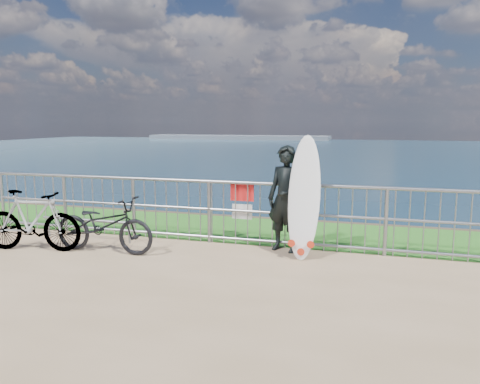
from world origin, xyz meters
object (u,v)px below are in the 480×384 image
(surfboard, at_px, (304,202))
(bicycle_far, at_px, (32,221))
(surfer, at_px, (286,199))
(bicycle_near, at_px, (104,225))

(surfboard, distance_m, bicycle_far, 4.50)
(surfer, relative_size, bicycle_far, 1.03)
(bicycle_near, height_order, bicycle_far, bicycle_far)
(surfer, bearing_deg, bicycle_far, -147.95)
(surfboard, height_order, bicycle_near, surfboard)
(surfboard, xyz_separation_m, bicycle_near, (-3.19, -0.63, -0.43))
(surfer, relative_size, surfboard, 0.90)
(surfboard, distance_m, bicycle_near, 3.28)
(surfer, distance_m, surfboard, 0.47)
(surfer, height_order, bicycle_far, surfer)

